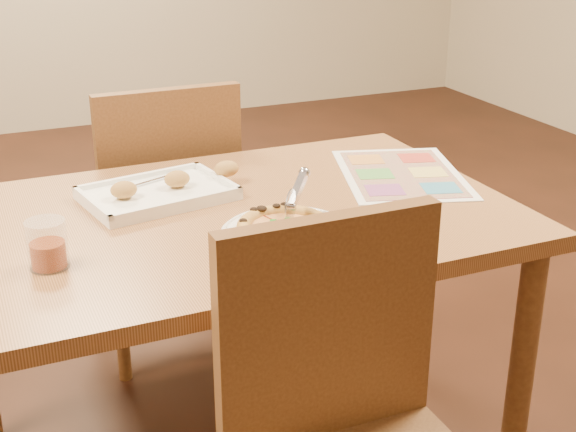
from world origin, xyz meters
name	(u,v)px	position (x,y,z in m)	size (l,w,h in m)	color
dining_table	(232,246)	(0.00, 0.00, 0.63)	(1.30, 0.85, 0.72)	#A36F41
chair_near	(350,411)	(0.00, -0.60, 0.57)	(0.42, 0.42, 0.47)	brown
chair_far	(165,191)	(0.00, 0.60, 0.57)	(0.42, 0.42, 0.47)	brown
plate	(288,234)	(0.06, -0.19, 0.73)	(0.29, 0.29, 0.02)	white
pizza	(285,227)	(0.05, -0.19, 0.75)	(0.21, 0.21, 0.03)	gold
pizza_cutter	(295,195)	(0.09, -0.16, 0.80)	(0.10, 0.12, 0.09)	silver
appetizer_tray	(162,192)	(-0.12, 0.15, 0.74)	(0.41, 0.29, 0.06)	white
glass_tumbler	(48,247)	(-0.43, -0.13, 0.76)	(0.08, 0.08, 0.10)	maroon
menu	(401,174)	(0.50, 0.07, 0.72)	(0.30, 0.42, 0.01)	white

